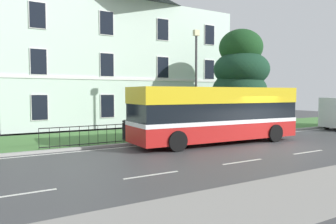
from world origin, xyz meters
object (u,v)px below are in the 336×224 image
object	(u,v)px
georgian_townhouse	(112,55)
litter_bin	(127,129)
single_decker_bus	(216,114)
evergreen_tree	(239,91)
street_lamp_post	(196,74)

from	to	relation	value
georgian_townhouse	litter_bin	size ratio (longest dim) A/B	17.24
single_decker_bus	litter_bin	bearing A→B (deg)	145.40
evergreen_tree	litter_bin	distance (m)	10.33
georgian_townhouse	street_lamp_post	world-z (taller)	georgian_townhouse
litter_bin	street_lamp_post	bearing A→B (deg)	1.40
evergreen_tree	single_decker_bus	size ratio (longest dim) A/B	0.83
single_decker_bus	street_lamp_post	world-z (taller)	street_lamp_post
georgian_townhouse	street_lamp_post	xyz separation A→B (m)	(1.42, -10.84, -2.23)
evergreen_tree	street_lamp_post	distance (m)	5.56
evergreen_tree	litter_bin	world-z (taller)	evergreen_tree
single_decker_bus	street_lamp_post	size ratio (longest dim) A/B	1.47
evergreen_tree	single_decker_bus	distance (m)	7.79
street_lamp_post	litter_bin	bearing A→B (deg)	-178.60
evergreen_tree	street_lamp_post	bearing A→B (deg)	-161.74
single_decker_bus	evergreen_tree	bearing A→B (deg)	40.64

